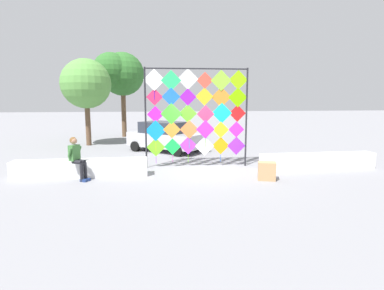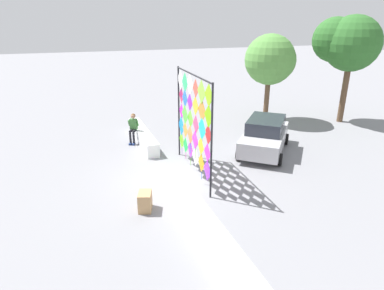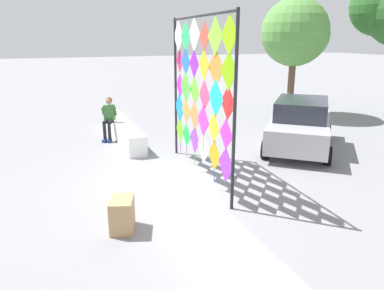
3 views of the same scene
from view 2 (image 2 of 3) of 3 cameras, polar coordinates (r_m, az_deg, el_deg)
The scene contains 9 objects.
ground at distance 12.70m, azimuth -2.68°, elevation -5.70°, with size 120.00×120.00×0.00m, color gray.
plaza_ledge_left at distance 16.48m, azimuth -8.60°, elevation 1.59°, with size 4.57×0.56×0.62m, color white.
plaza_ledge_right at distance 8.88m, azimuth 4.03°, elevation -16.28°, with size 4.57×0.56×0.62m, color white.
kite_display_rack at distance 12.26m, azimuth 0.13°, elevation 4.72°, with size 4.11×0.27×3.93m.
seated_vendor at distance 16.26m, azimuth -10.25°, elevation 3.26°, with size 0.71×0.63×1.47m.
parked_car at distance 15.29m, azimuth 12.60°, elevation 1.68°, with size 4.15×3.91×1.55m.
cardboard_box_large at distance 10.62m, azimuth -8.20°, elevation -9.70°, with size 0.58×0.41×0.61m, color tan.
tree_palm_like at distance 21.03m, azimuth 25.23°, elevation 15.91°, with size 3.53×3.36×6.05m.
tree_far_right at distance 20.00m, azimuth 13.76°, elevation 14.19°, with size 2.87×3.13×5.05m.
Camera 2 is at (10.86, -3.37, 5.64)m, focal length 30.55 mm.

